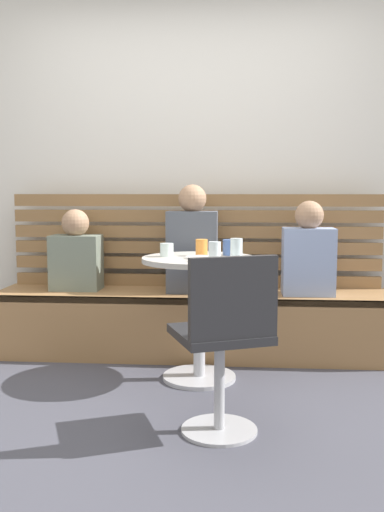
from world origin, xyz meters
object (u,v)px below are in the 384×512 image
plate_small (200,257)px  cup_tumbler_orange (202,248)px  person_child_middle (76,255)px  person_child_left (308,254)px  white_chair (225,339)px  cup_glass_short (167,250)px  person_adult (192,244)px  booth_bench (192,323)px  cup_mug_blue (230,247)px  cup_water_clear (215,252)px  cafe_table (199,294)px  cup_glass_tall (236,249)px

plate_small → cup_tumbler_orange: bearing=90.3°
cup_tumbler_orange → plate_small: cup_tumbler_orange is taller
person_child_middle → cup_tumbler_orange: bearing=-27.7°
person_child_left → cup_tumbler_orange: (-0.69, -0.41, 0.07)m
white_chair → cup_glass_short: 0.96m
person_adult → person_child_left: (0.78, -0.04, -0.05)m
person_child_left → booth_bench: bearing=178.0°
person_adult → cup_mug_blue: size_ratio=7.72×
white_chair → plate_small: 0.81m
booth_bench → cup_water_clear: size_ratio=24.55×
cafe_table → white_chair: white_chair is taller
cup_tumbler_orange → cup_mug_blue: bearing=15.3°
white_chair → cup_tumbler_orange: bearing=100.3°
cup_glass_short → booth_bench: bearing=77.2°
booth_bench → person_child_left: person_child_left is taller
person_adult → plate_small: 0.59m
white_chair → person_adult: 1.39m
cafe_table → white_chair: 0.83m
white_chair → cup_mug_blue: bearing=89.6°
person_child_middle → cup_tumbler_orange: person_child_middle is taller
cup_glass_tall → person_adult: bearing=116.8°
white_chair → person_child_middle: person_child_middle is taller
cafe_table → cup_tumbler_orange: 0.28m
plate_small → cup_glass_short: bearing=158.8°
white_chair → cup_mug_blue: size_ratio=8.95×
cup_mug_blue → cup_glass_short: size_ratio=1.19×
booth_bench → white_chair: white_chair is taller
cup_tumbler_orange → cafe_table: bearing=-96.1°
white_chair → cup_glass_tall: (0.05, 0.73, 0.34)m
person_child_middle → cup_water_clear: size_ratio=5.12×
booth_bench → white_chair: size_ratio=3.18×
person_child_middle → cup_tumbler_orange: size_ratio=5.64×
person_adult → cup_water_clear: size_ratio=6.67×
white_chair → person_child_middle: size_ratio=1.51×
cafe_table → cup_water_clear: bearing=-63.3°
booth_bench → cup_glass_tall: (0.30, -0.59, 0.58)m
cafe_table → person_child_middle: size_ratio=1.31×
person_child_left → plate_small: bearing=-141.4°
white_chair → person_adult: size_ratio=1.16×
cup_water_clear → plate_small: cup_water_clear is taller
cup_glass_tall → plate_small: (-0.21, 0.02, -0.05)m
cup_glass_tall → cafe_table: bearing=159.7°
person_child_left → person_child_middle: bearing=177.6°
cup_glass_tall → plate_small: bearing=174.9°
cup_mug_blue → booth_bench: bearing=123.6°
cafe_table → person_child_middle: (-0.90, 0.55, 0.17)m
cup_tumbler_orange → person_adult: bearing=102.1°
booth_bench → cup_mug_blue: (0.26, -0.39, 0.57)m
cup_mug_blue → cup_water_clear: bearing=-103.9°
cup_mug_blue → cup_glass_tall: size_ratio=0.79×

